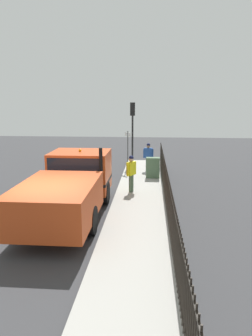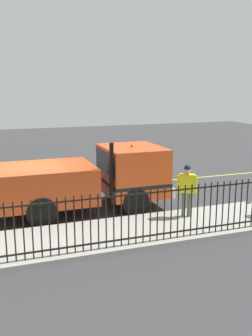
% 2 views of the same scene
% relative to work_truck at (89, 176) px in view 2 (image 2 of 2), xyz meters
% --- Properties ---
extents(ground_plane, '(55.06, 55.06, 0.00)m').
position_rel_work_truck_xyz_m(ground_plane, '(-0.41, -1.95, -1.23)').
color(ground_plane, '#38383A').
rests_on(ground_plane, ground).
extents(sidewalk_slab, '(2.47, 25.03, 0.14)m').
position_rel_work_truck_xyz_m(sidewalk_slab, '(2.66, -1.95, -1.16)').
color(sidewalk_slab, '#A3A099').
rests_on(sidewalk_slab, ground).
extents(lane_marking, '(0.12, 22.52, 0.01)m').
position_rel_work_truck_xyz_m(lane_marking, '(-2.97, -1.95, -1.23)').
color(lane_marking, yellow).
rests_on(lane_marking, ground).
extents(work_truck, '(2.52, 6.56, 2.54)m').
position_rel_work_truck_xyz_m(work_truck, '(0.00, 0.00, 0.00)').
color(work_truck, '#D84C1E').
rests_on(work_truck, ground).
extents(worker_standing, '(0.44, 0.56, 1.72)m').
position_rel_work_truck_xyz_m(worker_standing, '(2.13, 2.71, -0.04)').
color(worker_standing, yellow).
rests_on(worker_standing, sidewalk_slab).
extents(iron_fence, '(0.04, 21.31, 1.52)m').
position_rel_work_truck_xyz_m(iron_fence, '(3.66, -1.95, -0.32)').
color(iron_fence, black).
rests_on(iron_fence, sidewalk_slab).
extents(traffic_cone, '(0.39, 0.39, 0.55)m').
position_rel_work_truck_xyz_m(traffic_cone, '(-2.14, -1.99, -0.95)').
color(traffic_cone, orange).
rests_on(traffic_cone, ground).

